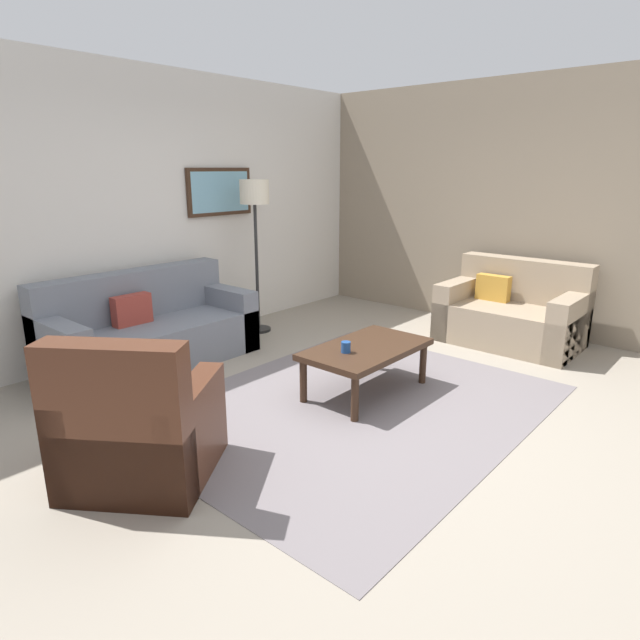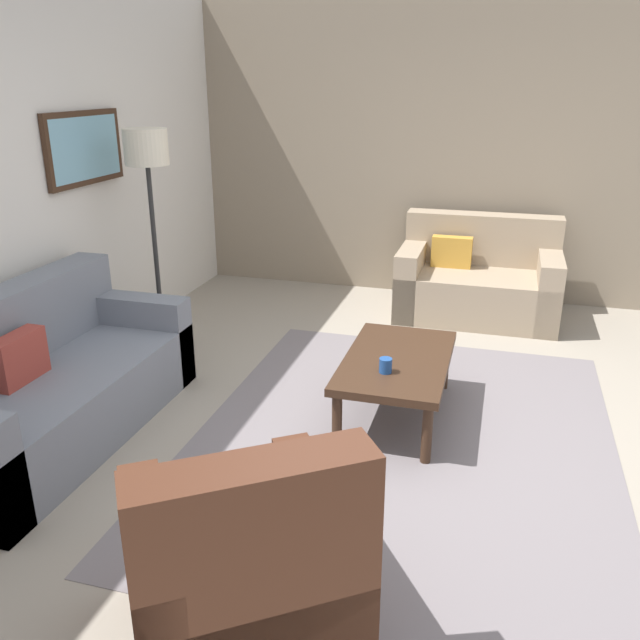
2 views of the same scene
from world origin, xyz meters
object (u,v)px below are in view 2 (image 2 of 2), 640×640
Objects in this scene: couch_main at (41,389)px; framed_artwork at (85,148)px; couch_loveseat at (478,282)px; cup at (386,365)px; lamp_standing at (148,171)px; armchair_leather at (245,582)px; coffee_table at (397,365)px.

framed_artwork is (1.28, 0.40, 1.27)m from couch_main.
cup is (-2.40, 0.41, 0.15)m from couch_loveseat.
couch_main is 1.85m from framed_artwork.
cup is (0.56, -1.99, 0.15)m from couch_main.
framed_artwork reaches higher than cup.
cup is 0.05× the size of lamp_standing.
couch_loveseat is 1.25× the size of armchair_leather.
couch_main is at bearing -162.83° from framed_artwork.
couch_main is 3.81m from couch_loveseat.
armchair_leather is (-1.17, -1.79, 0.01)m from couch_main.
framed_artwork is at bearing 108.24° from lamp_standing.
couch_loveseat is at bearing -39.04° from couch_main.
coffee_table is at bearing -107.32° from lamp_standing.
couch_main and couch_loveseat have the same top height.
framed_artwork is (-0.14, 0.42, 0.16)m from lamp_standing.
framed_artwork reaches higher than couch_loveseat.
cup reaches higher than coffee_table.
couch_main is at bearing 179.13° from lamp_standing.
couch_main is 1.74× the size of armchair_leather.
couch_loveseat is 1.61× the size of framed_artwork.
coffee_table is 0.26m from cup.
framed_artwork is at bearing 120.96° from couch_loveseat.
couch_loveseat is 4.17m from armchair_leather.
couch_loveseat is 3.50m from framed_artwork.
framed_artwork is (0.72, 2.38, 1.12)m from cup.
coffee_table is 2.34m from lamp_standing.
cup is at bearing 170.19° from couch_loveseat.
armchair_leather is 1.28× the size of framed_artwork.
framed_artwork is (0.48, 2.41, 1.21)m from coffee_table.
lamp_standing is at bearing 34.30° from armchair_leather.
couch_main is 21.85× the size of cup.
coffee_table is 0.64× the size of lamp_standing.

